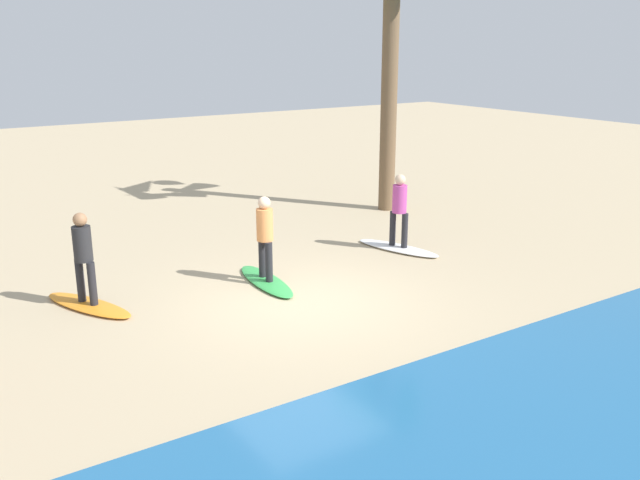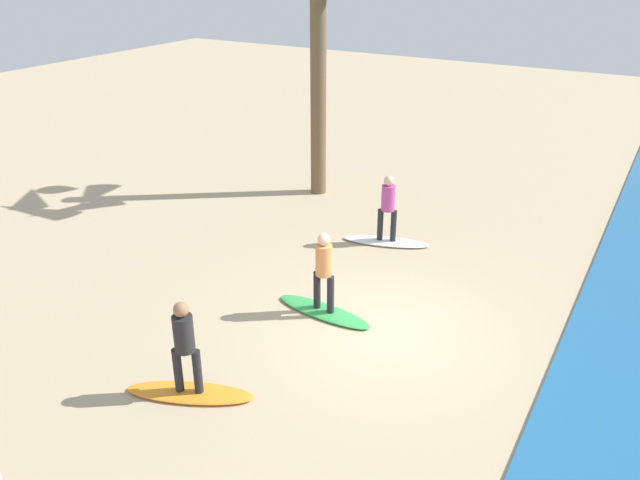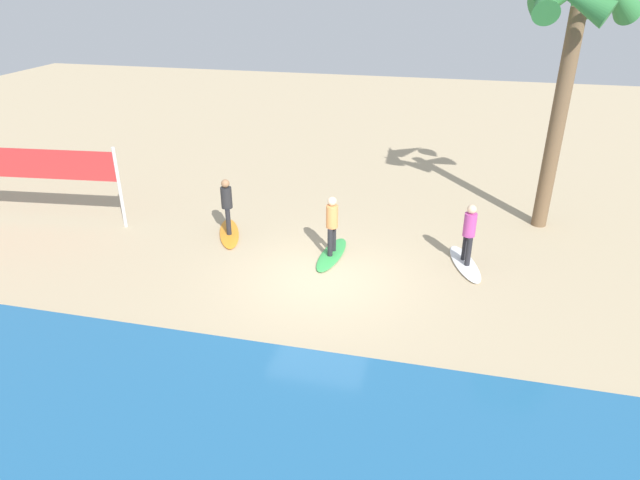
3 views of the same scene
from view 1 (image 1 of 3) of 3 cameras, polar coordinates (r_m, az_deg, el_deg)
name	(u,v)px [view 1 (image 1 of 3)]	position (r m, az deg, el deg)	size (l,w,h in m)	color
ground_plane	(301,303)	(12.41, -1.57, -5.24)	(60.00, 60.00, 0.00)	tan
surfboard_white	(398,248)	(15.54, 6.51, -0.66)	(2.10, 0.56, 0.09)	white
surfer_white	(399,205)	(15.28, 6.63, 2.90)	(0.32, 0.45, 1.64)	#232328
surfboard_green	(266,281)	(13.39, -4.51, -3.42)	(2.10, 0.56, 0.09)	green
surfer_green	(265,232)	(13.09, -4.61, 0.67)	(0.32, 0.46, 1.64)	#232328
surfboard_orange	(89,305)	(12.85, -18.70, -5.15)	(2.10, 0.56, 0.09)	orange
surfer_orange	(83,252)	(12.54, -19.11, -0.92)	(0.32, 0.43, 1.64)	#232328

